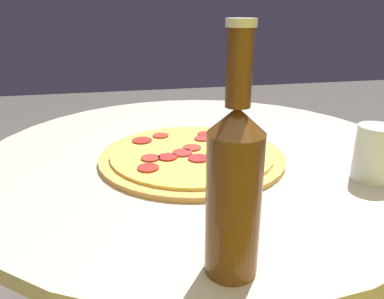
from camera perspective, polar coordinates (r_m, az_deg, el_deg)
The scene contains 4 objects.
table at distance 0.87m, azimuth 1.11°, elevation -9.32°, with size 0.93×0.93×0.70m.
pizza at distance 0.76m, azimuth -0.03°, elevation -0.85°, with size 0.37×0.37×0.02m.
beer_bottle at distance 0.41m, azimuth 6.42°, elevation -5.66°, with size 0.06×0.06×0.28m.
drinking_glass at distance 0.73m, azimuth 25.91°, elevation -0.53°, with size 0.07×0.07×0.10m.
Camera 1 is at (0.17, 0.73, 0.99)m, focal length 35.00 mm.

